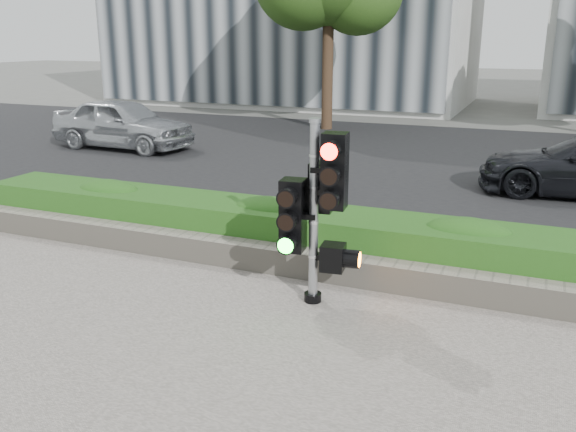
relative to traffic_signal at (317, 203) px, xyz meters
The scene contains 7 objects.
ground 1.72m from the traffic_signal, 88.78° to the right, with size 120.00×120.00×0.00m, color #51514C.
road 8.86m from the traffic_signal, 89.83° to the left, with size 60.00×13.00×0.02m, color black.
curb 2.24m from the traffic_signal, 89.23° to the left, with size 60.00×0.25×0.12m, color gray.
stone_wall 1.21m from the traffic_signal, 87.80° to the left, with size 12.00×0.32×0.34m, color gray.
hedge 1.57m from the traffic_signal, 88.88° to the left, with size 12.00×1.00×0.68m, color #398428.
traffic_signal is the anchor object (origin of this frame).
car_silver 11.33m from the traffic_signal, 138.17° to the left, with size 1.63×4.06×1.38m, color #AEB2B6.
Camera 1 is at (2.20, -4.97, 3.00)m, focal length 38.00 mm.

